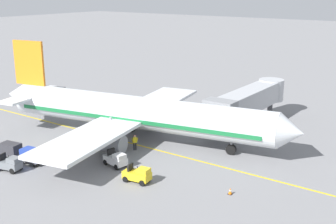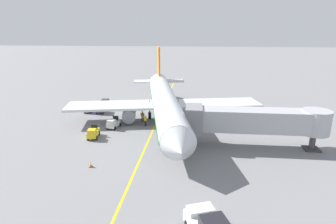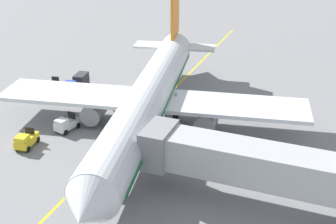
% 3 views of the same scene
% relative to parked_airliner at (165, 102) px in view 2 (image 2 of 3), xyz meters
% --- Properties ---
extents(ground_plane, '(400.00, 400.00, 0.00)m').
position_rel_parked_airliner_xyz_m(ground_plane, '(1.27, 1.26, -3.19)').
color(ground_plane, slate).
extents(gate_lead_in_line, '(0.24, 80.00, 0.01)m').
position_rel_parked_airliner_xyz_m(gate_lead_in_line, '(1.27, 1.26, -3.18)').
color(gate_lead_in_line, gold).
rests_on(gate_lead_in_line, ground).
extents(parked_airliner, '(30.44, 37.15, 10.63)m').
position_rel_parked_airliner_xyz_m(parked_airliner, '(0.00, 0.00, 0.00)').
color(parked_airliner, silver).
rests_on(parked_airliner, ground).
extents(jet_bridge, '(16.92, 3.50, 4.98)m').
position_rel_parked_airliner_xyz_m(jet_bridge, '(-11.98, 8.51, 0.27)').
color(jet_bridge, '#A8AAAF').
rests_on(jet_bridge, ground).
extents(baggage_tug_lead, '(1.68, 2.68, 1.62)m').
position_rel_parked_airliner_xyz_m(baggage_tug_lead, '(7.16, 3.54, -2.47)').
color(baggage_tug_lead, silver).
rests_on(baggage_tug_lead, ground).
extents(baggage_tug_trailing, '(1.75, 2.70, 1.62)m').
position_rel_parked_airliner_xyz_m(baggage_tug_trailing, '(13.88, -4.02, -2.47)').
color(baggage_tug_trailing, slate).
rests_on(baggage_tug_trailing, ground).
extents(baggage_tug_spare, '(1.58, 2.64, 1.62)m').
position_rel_parked_airliner_xyz_m(baggage_tug_spare, '(8.73, 7.60, -2.47)').
color(baggage_tug_spare, gold).
rests_on(baggage_tug_spare, ground).
extents(baggage_cart_front, '(1.62, 2.97, 1.58)m').
position_rel_parked_airliner_xyz_m(baggage_cart_front, '(11.59, -3.58, -2.24)').
color(baggage_cart_front, '#4C4C51').
rests_on(baggage_cart_front, ground).
extents(baggage_cart_second_in_train, '(1.62, 2.97, 1.58)m').
position_rel_parked_airliner_xyz_m(baggage_cart_second_in_train, '(11.79, -6.71, -2.24)').
color(baggage_cart_second_in_train, '#4C4C51').
rests_on(baggage_cart_second_in_train, ground).
extents(ground_crew_wing_walker, '(0.73, 0.30, 1.69)m').
position_rel_parked_airliner_xyz_m(ground_crew_wing_walker, '(3.46, 0.31, -2.23)').
color(ground_crew_wing_walker, '#232328').
rests_on(ground_crew_wing_walker, ground).
extents(ground_crew_loader, '(0.61, 0.54, 1.69)m').
position_rel_parked_airliner_xyz_m(ground_crew_loader, '(2.66, 2.21, -2.23)').
color(ground_crew_loader, '#232328').
rests_on(ground_crew_loader, ground).
extents(safety_cone_nose_left, '(0.36, 0.36, 0.59)m').
position_rel_parked_airliner_xyz_m(safety_cone_nose_left, '(6.07, 15.54, -2.90)').
color(safety_cone_nose_left, black).
rests_on(safety_cone_nose_left, ground).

